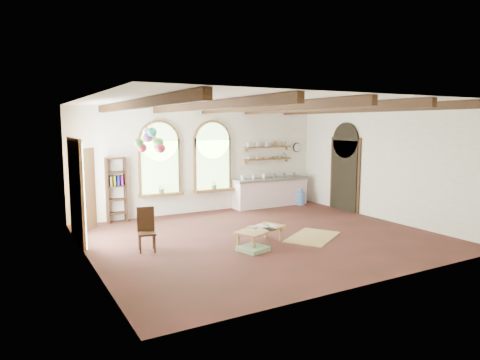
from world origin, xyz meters
TOP-DOWN VIEW (x-y plane):
  - floor at (0.00, 0.00)m, footprint 8.00×8.00m
  - ceiling_beams at (0.00, 0.00)m, footprint 6.20×6.80m
  - window_left at (-1.40, 3.43)m, footprint 1.30×0.28m
  - window_right at (0.30, 3.43)m, footprint 1.30×0.28m
  - left_doorway at (-3.95, 1.80)m, footprint 0.10×1.90m
  - right_doorway at (3.95, 1.50)m, footprint 0.10×1.30m
  - kitchen_counter at (2.30, 3.20)m, footprint 2.68×0.62m
  - wall_shelf_lower at (2.30, 3.38)m, footprint 1.70×0.24m
  - wall_shelf_upper at (2.30, 3.38)m, footprint 1.70×0.24m
  - wall_clock at (3.55, 3.45)m, footprint 0.32×0.04m
  - bookshelf at (-2.70, 3.32)m, footprint 0.53×0.32m
  - coffee_table at (-0.40, -0.53)m, footprint 1.42×1.07m
  - side_chair at (-2.80, 0.22)m, footprint 0.44×0.44m
  - floor_mat at (1.02, -0.62)m, footprint 1.79×1.61m
  - floor_cushion at (-0.80, -0.88)m, footprint 0.67×0.67m
  - water_jug_a at (3.10, 3.20)m, footprint 0.30×0.30m
  - water_jug_b at (3.30, 2.86)m, footprint 0.29×0.29m
  - balloon_cluster at (-2.41, 0.94)m, footprint 0.69×0.79m
  - table_book at (-0.63, -0.44)m, footprint 0.29×0.31m
  - tablet at (-0.25, -0.68)m, footprint 0.21×0.29m
  - potted_plant_left at (-1.40, 3.32)m, footprint 0.27×0.23m
  - potted_plant_right at (0.30, 3.32)m, footprint 0.27×0.23m
  - shelf_cup_a at (1.55, 3.38)m, footprint 0.12×0.10m
  - shelf_cup_b at (1.90, 3.38)m, footprint 0.10×0.10m
  - shelf_bowl_a at (2.25, 3.38)m, footprint 0.22×0.22m
  - shelf_bowl_b at (2.60, 3.38)m, footprint 0.20×0.20m
  - shelf_vase at (2.95, 3.38)m, footprint 0.18×0.18m

SIDE VIEW (x-z plane):
  - floor at x=0.00m, z-range 0.00..0.00m
  - floor_mat at x=1.02m, z-range 0.00..0.02m
  - floor_cushion at x=-0.80m, z-range 0.00..0.09m
  - water_jug_b at x=3.30m, z-range -0.04..0.53m
  - water_jug_a at x=3.10m, z-range -0.04..0.54m
  - side_chair at x=-2.80m, z-range -0.20..0.74m
  - coffee_table at x=-0.40m, z-range 0.14..0.51m
  - tablet at x=-0.25m, z-range 0.37..0.38m
  - table_book at x=-0.63m, z-range 0.37..0.39m
  - kitchen_counter at x=2.30m, z-range 0.01..0.95m
  - potted_plant_left at x=-1.40m, z-range 0.70..1.00m
  - potted_plant_right at x=0.30m, z-range 0.70..1.00m
  - bookshelf at x=-2.70m, z-range 0.00..1.80m
  - right_doorway at x=3.95m, z-range -0.10..2.30m
  - left_doorway at x=-3.95m, z-range -0.10..2.40m
  - wall_shelf_lower at x=2.30m, z-range 1.53..1.57m
  - shelf_bowl_a at x=2.25m, z-range 1.57..1.62m
  - shelf_bowl_b at x=2.60m, z-range 1.57..1.63m
  - shelf_cup_b at x=1.90m, z-range 1.57..1.66m
  - shelf_cup_a at x=1.55m, z-range 1.57..1.67m
  - window_left at x=-1.40m, z-range 0.53..2.73m
  - window_right at x=0.30m, z-range 0.53..2.73m
  - shelf_vase at x=2.95m, z-range 1.57..1.76m
  - wall_clock at x=3.55m, z-range 1.74..2.06m
  - wall_shelf_upper at x=2.30m, z-range 1.93..1.97m
  - balloon_cluster at x=-2.41m, z-range 1.76..2.89m
  - ceiling_beams at x=0.00m, z-range 3.01..3.19m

